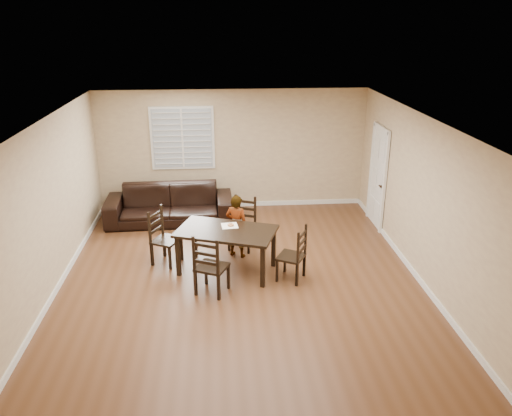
# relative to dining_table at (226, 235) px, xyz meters

# --- Properties ---
(ground) EXTENTS (7.00, 7.00, 0.00)m
(ground) POSITION_rel_dining_table_xyz_m (0.22, -0.35, -0.68)
(ground) COLOR brown
(ground) RESTS_ON ground
(room) EXTENTS (6.04, 7.04, 2.72)m
(room) POSITION_rel_dining_table_xyz_m (0.25, -0.17, 1.12)
(room) COLOR #CDB88A
(room) RESTS_ON ground
(dining_table) EXTENTS (1.86, 1.43, 0.77)m
(dining_table) POSITION_rel_dining_table_xyz_m (0.00, 0.00, 0.00)
(dining_table) COLOR black
(dining_table) RESTS_ON ground
(chair_near) EXTENTS (0.58, 0.57, 1.01)m
(chair_near) POSITION_rel_dining_table_xyz_m (0.36, 0.99, -0.23)
(chair_near) COLOR black
(chair_near) RESTS_ON ground
(chair_far) EXTENTS (0.61, 0.59, 1.04)m
(chair_far) POSITION_rel_dining_table_xyz_m (-0.31, -0.82, -0.21)
(chair_far) COLOR black
(chair_far) RESTS_ON ground
(chair_left) EXTENTS (0.59, 0.61, 1.02)m
(chair_left) POSITION_rel_dining_table_xyz_m (-1.18, 0.44, -0.22)
(chair_left) COLOR black
(chair_left) RESTS_ON ground
(chair_right) EXTENTS (0.56, 0.57, 0.97)m
(chair_right) POSITION_rel_dining_table_xyz_m (1.17, -0.44, -0.25)
(chair_right) COLOR black
(chair_right) RESTS_ON ground
(child) EXTENTS (0.52, 0.46, 1.19)m
(child) POSITION_rel_dining_table_xyz_m (0.20, 0.56, -0.09)
(child) COLOR gray
(child) RESTS_ON ground
(napkin) EXTENTS (0.30, 0.30, 0.00)m
(napkin) POSITION_rel_dining_table_xyz_m (0.06, 0.17, 0.09)
(napkin) COLOR white
(napkin) RESTS_ON dining_table
(donut) EXTENTS (0.11, 0.11, 0.04)m
(donut) POSITION_rel_dining_table_xyz_m (0.08, 0.17, 0.11)
(donut) COLOR #B97542
(donut) RESTS_ON napkin
(sofa) EXTENTS (2.70, 1.12, 0.78)m
(sofa) POSITION_rel_dining_table_xyz_m (-1.18, 2.33, -0.29)
(sofa) COLOR black
(sofa) RESTS_ON ground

